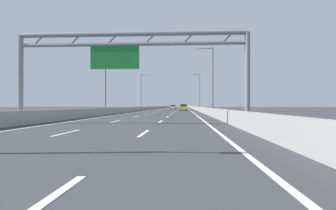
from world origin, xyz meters
The scene contains 49 objects.
ground_plane centered at (0.00, 100.00, 0.00)m, with size 260.00×260.00×0.00m, color #38383A.
lane_dash_left_1 centered at (-1.80, 12.50, 0.01)m, with size 0.16×3.00×0.01m, color white.
lane_dash_left_2 centered at (-1.80, 21.50, 0.01)m, with size 0.16×3.00×0.01m, color white.
lane_dash_left_3 centered at (-1.80, 30.50, 0.01)m, with size 0.16×3.00×0.01m, color white.
lane_dash_left_4 centered at (-1.80, 39.50, 0.01)m, with size 0.16×3.00×0.01m, color white.
lane_dash_left_5 centered at (-1.80, 48.50, 0.01)m, with size 0.16×3.00×0.01m, color white.
lane_dash_left_6 centered at (-1.80, 57.50, 0.01)m, with size 0.16×3.00×0.01m, color white.
lane_dash_left_7 centered at (-1.80, 66.50, 0.01)m, with size 0.16×3.00×0.01m, color white.
lane_dash_left_8 centered at (-1.80, 75.50, 0.01)m, with size 0.16×3.00×0.01m, color white.
lane_dash_left_9 centered at (-1.80, 84.50, 0.01)m, with size 0.16×3.00×0.01m, color white.
lane_dash_left_10 centered at (-1.80, 93.50, 0.01)m, with size 0.16×3.00×0.01m, color white.
lane_dash_left_11 centered at (-1.80, 102.50, 0.01)m, with size 0.16×3.00×0.01m, color white.
lane_dash_left_12 centered at (-1.80, 111.50, 0.01)m, with size 0.16×3.00×0.01m, color white.
lane_dash_left_13 centered at (-1.80, 120.50, 0.01)m, with size 0.16×3.00×0.01m, color white.
lane_dash_left_14 centered at (-1.80, 129.50, 0.01)m, with size 0.16×3.00×0.01m, color white.
lane_dash_left_15 centered at (-1.80, 138.50, 0.01)m, with size 0.16×3.00×0.01m, color white.
lane_dash_left_16 centered at (-1.80, 147.50, 0.01)m, with size 0.16×3.00×0.01m, color white.
lane_dash_left_17 centered at (-1.80, 156.50, 0.01)m, with size 0.16×3.00×0.01m, color white.
lane_dash_right_0 centered at (1.80, 3.50, 0.01)m, with size 0.16×3.00×0.01m, color white.
lane_dash_right_1 centered at (1.80, 12.50, 0.01)m, with size 0.16×3.00×0.01m, color white.
lane_dash_right_2 centered at (1.80, 21.50, 0.01)m, with size 0.16×3.00×0.01m, color white.
lane_dash_right_3 centered at (1.80, 30.50, 0.01)m, with size 0.16×3.00×0.01m, color white.
lane_dash_right_4 centered at (1.80, 39.50, 0.01)m, with size 0.16×3.00×0.01m, color white.
lane_dash_right_5 centered at (1.80, 48.50, 0.01)m, with size 0.16×3.00×0.01m, color white.
lane_dash_right_6 centered at (1.80, 57.50, 0.01)m, with size 0.16×3.00×0.01m, color white.
lane_dash_right_7 centered at (1.80, 66.50, 0.01)m, with size 0.16×3.00×0.01m, color white.
lane_dash_right_8 centered at (1.80, 75.50, 0.01)m, with size 0.16×3.00×0.01m, color white.
lane_dash_right_9 centered at (1.80, 84.50, 0.01)m, with size 0.16×3.00×0.01m, color white.
lane_dash_right_10 centered at (1.80, 93.50, 0.01)m, with size 0.16×3.00×0.01m, color white.
lane_dash_right_11 centered at (1.80, 102.50, 0.01)m, with size 0.16×3.00×0.01m, color white.
lane_dash_right_12 centered at (1.80, 111.50, 0.01)m, with size 0.16×3.00×0.01m, color white.
lane_dash_right_13 centered at (1.80, 120.50, 0.01)m, with size 0.16×3.00×0.01m, color white.
lane_dash_right_14 centered at (1.80, 129.50, 0.01)m, with size 0.16×3.00×0.01m, color white.
lane_dash_right_15 centered at (1.80, 138.50, 0.01)m, with size 0.16×3.00×0.01m, color white.
lane_dash_right_16 centered at (1.80, 147.50, 0.01)m, with size 0.16×3.00×0.01m, color white.
lane_dash_right_17 centered at (1.80, 156.50, 0.01)m, with size 0.16×3.00×0.01m, color white.
edge_line_left centered at (-5.25, 88.00, 0.01)m, with size 0.16×176.00×0.01m, color white.
edge_line_right centered at (5.25, 88.00, 0.01)m, with size 0.16×176.00×0.01m, color white.
barrier_left centered at (-6.90, 110.00, 0.47)m, with size 0.45×220.00×0.95m.
barrier_right centered at (6.90, 110.00, 0.47)m, with size 0.45×220.00×0.95m.
sign_gantry centered at (-0.15, 18.69, 4.84)m, with size 16.13×0.36×6.36m.
streetlamp_left_mid centered at (-7.47, 38.75, 5.40)m, with size 2.58×0.28×9.50m.
streetlamp_right_mid centered at (7.47, 38.75, 5.40)m, with size 2.58×0.28×9.50m.
streetlamp_left_far centered at (-7.47, 71.03, 5.40)m, with size 2.58×0.28×9.50m.
streetlamp_right_far centered at (7.47, 71.03, 5.40)m, with size 2.58×0.28×9.50m.
orange_car centered at (3.59, 85.90, 0.75)m, with size 1.77×4.14×1.47m.
silver_car centered at (3.69, 137.48, 0.78)m, with size 1.70×4.44×1.52m.
white_car centered at (-0.03, 90.47, 0.72)m, with size 1.81×4.21×1.39m.
yellow_car centered at (3.51, 65.90, 0.78)m, with size 1.73×4.26×1.55m.
Camera 1 is at (3.63, 0.24, 1.28)m, focal length 28.97 mm.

